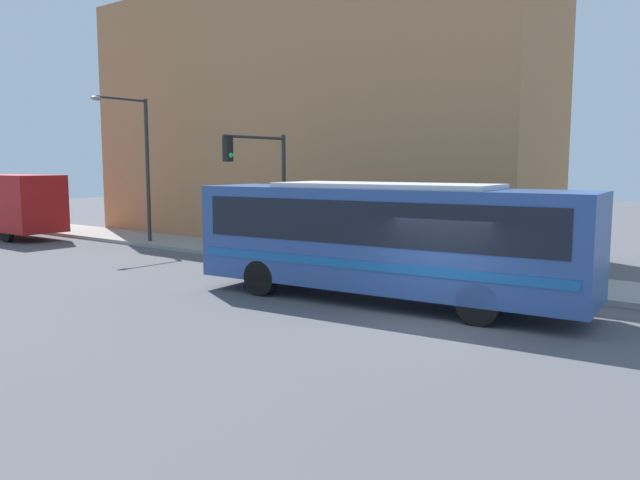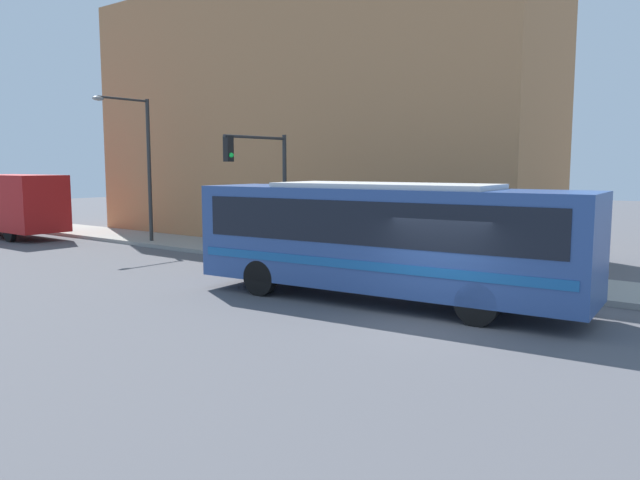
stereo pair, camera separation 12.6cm
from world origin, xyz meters
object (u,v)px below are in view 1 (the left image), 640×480
at_px(delivery_truck, 8,204).
at_px(traffic_light_pole, 263,173).
at_px(street_lamp, 140,156).
at_px(fire_hydrant, 368,258).
at_px(pedestrian_near_corner, 280,232).
at_px(city_bus, 384,234).

distance_m(delivery_truck, traffic_light_pole, 17.05).
xyz_separation_m(traffic_light_pole, street_lamp, (0.85, 8.64, 0.75)).
bearing_deg(traffic_light_pole, street_lamp, 84.38).
xyz_separation_m(fire_hydrant, traffic_light_pole, (-1.03, 4.04, 2.99)).
bearing_deg(delivery_truck, pedestrian_near_corner, -77.27).
xyz_separation_m(fire_hydrant, pedestrian_near_corner, (1.13, 5.10, 0.50)).
relative_size(city_bus, traffic_light_pole, 2.35).
relative_size(delivery_truck, fire_hydrant, 12.02).
xyz_separation_m(traffic_light_pole, pedestrian_near_corner, (2.17, 1.06, -2.49)).
relative_size(fire_hydrant, pedestrian_near_corner, 0.41).
relative_size(city_bus, delivery_truck, 1.39).
relative_size(traffic_light_pole, street_lamp, 0.71).
distance_m(city_bus, traffic_light_pole, 7.78).
bearing_deg(city_bus, delivery_truck, 81.42).
bearing_deg(street_lamp, city_bus, -103.11).
bearing_deg(fire_hydrant, delivery_truck, 96.66).
height_order(delivery_truck, pedestrian_near_corner, delivery_truck).
height_order(street_lamp, pedestrian_near_corner, street_lamp).
bearing_deg(city_bus, pedestrian_near_corner, 53.30).
distance_m(city_bus, fire_hydrant, 5.10).
height_order(delivery_truck, fire_hydrant, delivery_truck).
bearing_deg(traffic_light_pole, fire_hydrant, -75.66).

